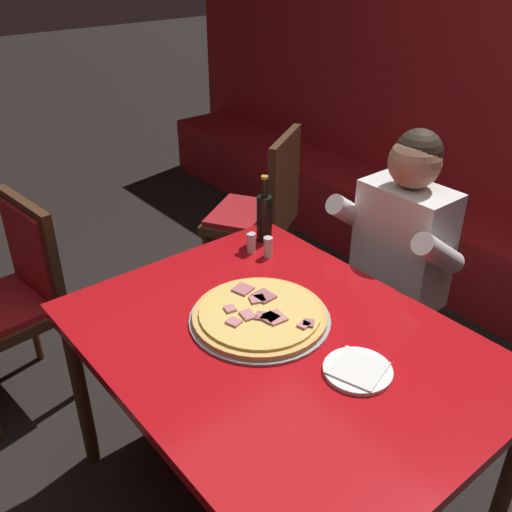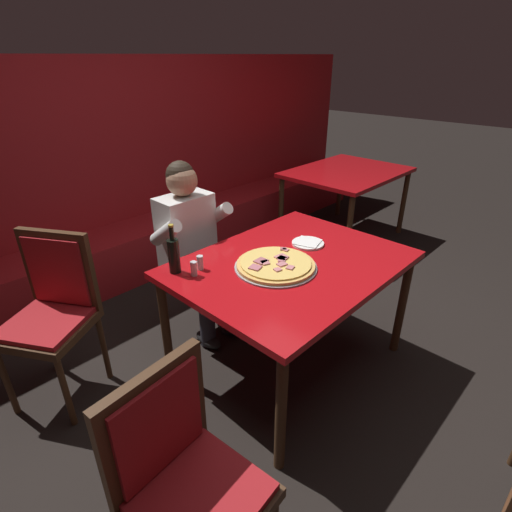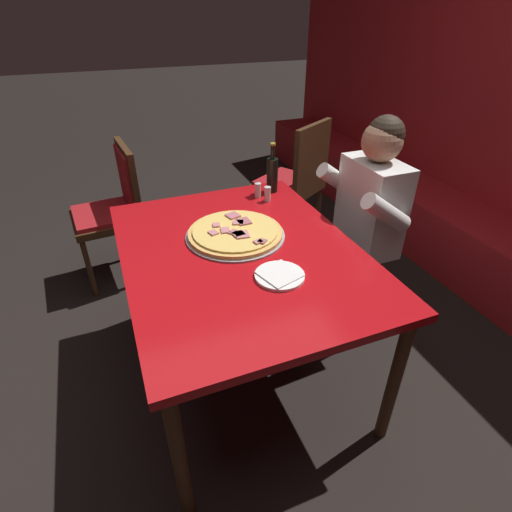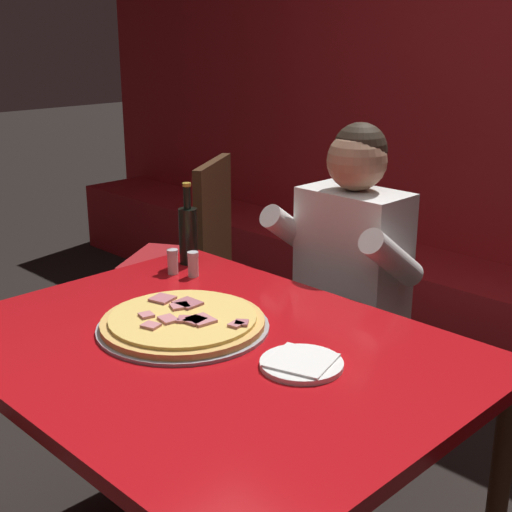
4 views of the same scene
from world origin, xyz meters
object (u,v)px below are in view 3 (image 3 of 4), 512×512
at_px(main_dining_table, 241,263).
at_px(plate_white_paper, 280,275).
at_px(diner_seated_blue_shirt, 356,221).
at_px(beer_bottle, 272,174).
at_px(shaker_parmesan, 267,195).
at_px(pizza, 235,233).
at_px(shaker_black_pepper, 258,191).
at_px(dining_chair_side_aisle, 297,177).
at_px(dining_chair_by_booth, 115,205).

height_order(main_dining_table, plate_white_paper, plate_white_paper).
height_order(plate_white_paper, diner_seated_blue_shirt, diner_seated_blue_shirt).
bearing_deg(beer_bottle, main_dining_table, -35.60).
relative_size(main_dining_table, shaker_parmesan, 16.08).
height_order(shaker_parmesan, diner_seated_blue_shirt, diner_seated_blue_shirt).
height_order(main_dining_table, pizza, pizza).
height_order(shaker_black_pepper, dining_chair_side_aisle, dining_chair_side_aisle).
bearing_deg(shaker_black_pepper, beer_bottle, 113.66).
xyz_separation_m(beer_bottle, diner_seated_blue_shirt, (0.40, 0.34, -0.18)).
bearing_deg(plate_white_paper, shaker_black_pepper, 164.71).
height_order(main_dining_table, dining_chair_by_booth, dining_chair_by_booth).
relative_size(plate_white_paper, beer_bottle, 0.72).
bearing_deg(main_dining_table, plate_white_paper, 16.57).
height_order(beer_bottle, dining_chair_by_booth, beer_bottle).
xyz_separation_m(main_dining_table, plate_white_paper, (0.26, 0.08, 0.08)).
relative_size(shaker_parmesan, dining_chair_by_booth, 0.09).
bearing_deg(plate_white_paper, dining_chair_by_booth, -158.74).
relative_size(plate_white_paper, shaker_parmesan, 2.44).
distance_m(pizza, beer_bottle, 0.59).
relative_size(main_dining_table, shaker_black_pepper, 16.08).
relative_size(plate_white_paper, diner_seated_blue_shirt, 0.16).
bearing_deg(dining_chair_side_aisle, plate_white_paper, -29.44).
height_order(beer_bottle, shaker_black_pepper, beer_bottle).
bearing_deg(plate_white_paper, diner_seated_blue_shirt, 122.34).
distance_m(main_dining_table, dining_chair_side_aisle, 1.41).
xyz_separation_m(main_dining_table, shaker_black_pepper, (-0.51, 0.29, 0.11)).
bearing_deg(diner_seated_blue_shirt, pizza, -87.47).
xyz_separation_m(dining_chair_side_aisle, dining_chair_by_booth, (-0.09, -1.35, -0.04)).
bearing_deg(shaker_black_pepper, pizza, -35.13).
distance_m(diner_seated_blue_shirt, dining_chair_by_booth, 1.63).
height_order(beer_bottle, dining_chair_side_aisle, beer_bottle).
distance_m(beer_bottle, dining_chair_by_booth, 1.15).
bearing_deg(diner_seated_blue_shirt, shaker_parmesan, -123.85).
bearing_deg(dining_chair_side_aisle, shaker_parmesan, -38.50).
height_order(pizza, shaker_black_pepper, shaker_black_pepper).
distance_m(plate_white_paper, shaker_parmesan, 0.75).
distance_m(main_dining_table, beer_bottle, 0.71).
bearing_deg(dining_chair_by_booth, shaker_parmesan, 46.90).
bearing_deg(shaker_black_pepper, dining_chair_by_booth, -131.46).
bearing_deg(plate_white_paper, main_dining_table, -163.43).
relative_size(plate_white_paper, dining_chair_by_booth, 0.22).
bearing_deg(main_dining_table, shaker_parmesan, 143.93).
xyz_separation_m(beer_bottle, shaker_parmesan, (0.12, -0.08, -0.07)).
relative_size(main_dining_table, beer_bottle, 4.74).
xyz_separation_m(pizza, shaker_parmesan, (-0.32, 0.30, 0.02)).
distance_m(pizza, shaker_black_pepper, 0.47).
bearing_deg(shaker_black_pepper, plate_white_paper, -15.29).
bearing_deg(main_dining_table, beer_bottle, 144.40).
bearing_deg(main_dining_table, pizza, 171.49).
height_order(pizza, dining_chair_side_aisle, dining_chair_side_aisle).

